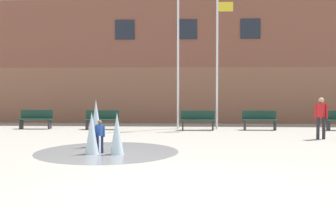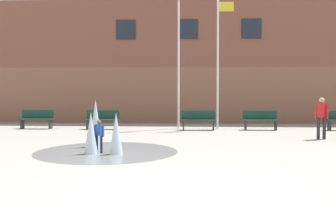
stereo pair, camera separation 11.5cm
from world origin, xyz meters
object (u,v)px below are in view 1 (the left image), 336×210
Objects in this scene: flagpole_left at (179,50)px; child_with_pink_shirt at (100,134)px; adult_in_red at (321,115)px; flagpole_right at (218,57)px; park_bench_center at (198,120)px; park_bench_under_right_flagpole at (260,120)px; park_bench_left_of_flagpoles at (102,119)px; park_bench_far_left at (36,119)px.

child_with_pink_shirt is at bearing -106.06° from flagpole_left.
flagpole_left reaches higher than adult_in_red.
adult_in_red is 0.24× the size of flagpole_right.
park_bench_center is 5.63m from adult_in_red.
flagpole_left reaches higher than park_bench_under_right_flagpole.
park_bench_under_right_flagpole is 3.84m from adult_in_red.
park_bench_left_of_flagpoles is at bearing -174.66° from flagpole_right.
child_with_pink_shirt reaches higher than park_bench_far_left.
flagpole_right is at bearing 33.22° from park_bench_center.
child_with_pink_shirt is at bearing -56.37° from park_bench_far_left.
flagpole_left is (6.91, 0.41, 3.33)m from park_bench_far_left.
flagpole_right reaches higher than child_with_pink_shirt.
park_bench_far_left is 1.01× the size of adult_in_red.
park_bench_far_left is 7.68m from flagpole_left.
flagpole_right is (0.97, 0.64, 3.00)m from park_bench_center.
adult_in_red is at bearing -46.51° from flagpole_right.
park_bench_far_left and park_bench_under_right_flagpole have the same top height.
flagpole_right is at bearing 167.47° from park_bench_under_right_flagpole.
flagpole_right is (4.06, 7.54, 2.90)m from child_with_pink_shirt.
adult_in_red is at bearing -15.39° from park_bench_far_left.
flagpole_right reaches higher than park_bench_far_left.
flagpole_right is (-3.64, 3.84, 2.54)m from adult_in_red.
adult_in_red is (1.70, -3.41, 0.45)m from park_bench_under_right_flagpole.
park_bench_under_right_flagpole is (2.91, 0.21, 0.00)m from park_bench_center.
park_bench_left_of_flagpoles is 1.00× the size of park_bench_center.
child_with_pink_shirt is (-7.70, -3.70, -0.35)m from adult_in_red.
park_bench_center is (4.57, -0.12, 0.00)m from park_bench_left_of_flagpoles.
child_with_pink_shirt is 8.49m from flagpole_left.
park_bench_under_right_flagpole is at bearing -12.53° from flagpole_right.
park_bench_left_of_flagpoles is 4.57m from park_bench_center.
park_bench_left_of_flagpoles is at bearing -44.65° from child_with_pink_shirt.
child_with_pink_shirt is (-6.00, -7.11, 0.10)m from park_bench_under_right_flagpole.
flagpole_right is at bearing 2.69° from park_bench_far_left.
park_bench_left_of_flagpoles is 7.18m from child_with_pink_shirt.
flagpole_right is at bearing 0.00° from flagpole_left.
park_bench_left_of_flagpoles is 0.25× the size of flagpole_right.
park_bench_under_right_flagpole is 0.22× the size of flagpole_left.
park_bench_far_left is 12.91m from adult_in_red.
child_with_pink_shirt is 0.14× the size of flagpole_left.
park_bench_far_left is 1.62× the size of child_with_pink_shirt.
park_bench_far_left is 1.00× the size of park_bench_left_of_flagpoles.
park_bench_far_left is 1.00× the size of park_bench_under_right_flagpole.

